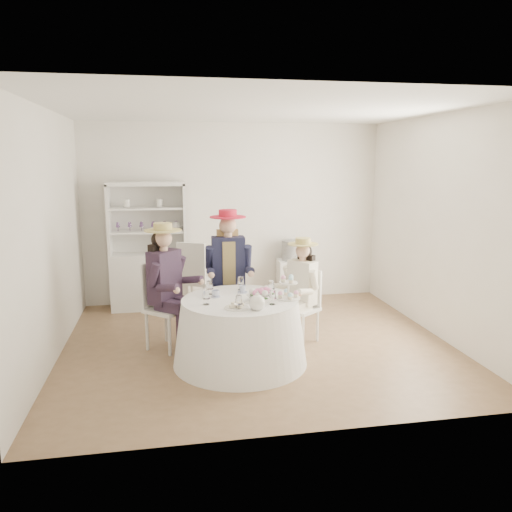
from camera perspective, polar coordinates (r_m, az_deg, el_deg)
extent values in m
plane|color=brown|center=(6.02, 0.17, -10.04)|extent=(4.50, 4.50, 0.00)
plane|color=white|center=(5.65, 0.19, 16.48)|extent=(4.50, 4.50, 0.00)
plane|color=silver|center=(7.64, -2.54, 4.87)|extent=(4.50, 0.00, 4.50)
plane|color=silver|center=(3.76, 5.69, -1.48)|extent=(4.50, 0.00, 4.50)
plane|color=silver|center=(5.72, -22.59, 2.01)|extent=(0.00, 4.50, 4.50)
plane|color=silver|center=(6.47, 20.21, 3.11)|extent=(0.00, 4.50, 4.50)
cone|color=white|center=(5.39, -1.84, -8.68)|extent=(1.43, 1.43, 0.69)
cylinder|color=white|center=(5.29, -1.86, -5.06)|extent=(1.23, 1.23, 0.02)
cube|color=silver|center=(7.49, -12.06, -2.79)|extent=(1.16, 0.66, 0.82)
cube|color=silver|center=(7.51, -12.30, 4.31)|extent=(1.07, 0.30, 1.00)
cube|color=silver|center=(7.29, -12.51, 8.07)|extent=(1.16, 0.66, 0.05)
cube|color=silver|center=(7.37, -16.46, 3.99)|extent=(0.14, 0.41, 1.00)
cube|color=silver|center=(7.33, -8.20, 4.29)|extent=(0.14, 0.41, 1.00)
cube|color=silver|center=(7.35, -12.29, 2.74)|extent=(1.08, 0.60, 0.03)
cube|color=silver|center=(7.31, -12.39, 5.36)|extent=(1.08, 0.60, 0.03)
sphere|color=white|center=(7.34, -9.11, 3.42)|extent=(0.13, 0.13, 0.13)
cube|color=silver|center=(7.73, 4.06, -2.80)|extent=(0.44, 0.44, 0.64)
cylinder|color=black|center=(7.63, 4.10, 0.67)|extent=(0.38, 0.38, 0.31)
cube|color=silver|center=(5.84, -10.13, -6.04)|extent=(0.59, 0.59, 0.04)
cylinder|color=silver|center=(5.69, -9.86, -9.02)|extent=(0.04, 0.04, 0.46)
cylinder|color=silver|center=(5.93, -7.76, -8.12)|extent=(0.04, 0.04, 0.46)
cylinder|color=silver|center=(5.90, -12.35, -8.38)|extent=(0.04, 0.04, 0.46)
cylinder|color=silver|center=(6.13, -10.23, -7.54)|extent=(0.04, 0.04, 0.46)
cube|color=silver|center=(5.89, -11.61, -3.12)|extent=(0.28, 0.32, 0.52)
cube|color=black|center=(5.75, -10.41, -2.34)|extent=(0.40, 0.42, 0.60)
cube|color=black|center=(5.67, -9.81, -5.67)|extent=(0.36, 0.33, 0.12)
cylinder|color=black|center=(5.68, -8.57, -8.92)|extent=(0.10, 0.10, 0.48)
cylinder|color=black|center=(5.55, -11.57, -2.09)|extent=(0.20, 0.19, 0.29)
cube|color=black|center=(5.81, -8.62, -5.23)|extent=(0.36, 0.33, 0.12)
cylinder|color=black|center=(5.81, -7.40, -8.40)|extent=(0.10, 0.10, 0.48)
cylinder|color=black|center=(5.87, -8.76, -1.29)|extent=(0.20, 0.19, 0.29)
cylinder|color=#D8A889|center=(5.69, -10.52, 0.82)|extent=(0.09, 0.09, 0.08)
sphere|color=#D8A889|center=(5.67, -10.56, 1.96)|extent=(0.20, 0.20, 0.20)
sphere|color=black|center=(5.70, -10.91, 1.84)|extent=(0.20, 0.20, 0.20)
cube|color=black|center=(5.77, -11.10, -0.53)|extent=(0.23, 0.24, 0.39)
cylinder|color=tan|center=(5.66, -10.60, 2.90)|extent=(0.42, 0.42, 0.01)
cylinder|color=tan|center=(5.65, -10.61, 3.31)|extent=(0.21, 0.21, 0.08)
cube|color=silver|center=(6.24, -3.13, -4.47)|extent=(0.46, 0.46, 0.04)
cylinder|color=silver|center=(6.14, -4.62, -7.25)|extent=(0.04, 0.04, 0.49)
cylinder|color=silver|center=(6.17, -1.30, -7.12)|extent=(0.04, 0.04, 0.49)
cylinder|color=silver|center=(6.47, -4.83, -6.28)|extent=(0.04, 0.04, 0.49)
cylinder|color=silver|center=(6.50, -1.69, -6.16)|extent=(0.04, 0.04, 0.49)
cube|color=silver|center=(6.37, -3.32, -1.40)|extent=(0.42, 0.05, 0.55)
cube|color=#1C1D38|center=(6.17, -3.19, -0.74)|extent=(0.41, 0.23, 0.64)
cube|color=tan|center=(6.17, -3.19, -0.74)|extent=(0.16, 0.25, 0.55)
cube|color=#1C1D38|center=(6.09, -3.96, -4.02)|extent=(0.16, 0.38, 0.13)
cylinder|color=#1C1D38|center=(6.03, -3.81, -7.45)|extent=(0.11, 0.11, 0.51)
cylinder|color=#1C1D38|center=(6.10, -5.31, -0.17)|extent=(0.11, 0.20, 0.30)
cube|color=#1C1D38|center=(6.10, -2.09, -3.96)|extent=(0.16, 0.38, 0.13)
cylinder|color=#1C1D38|center=(6.05, -1.91, -7.38)|extent=(0.11, 0.11, 0.51)
cylinder|color=#1C1D38|center=(6.14, -1.03, -0.05)|extent=(0.11, 0.20, 0.30)
cylinder|color=#D8A889|center=(6.11, -3.22, 2.42)|extent=(0.10, 0.10, 0.09)
sphere|color=#D8A889|center=(6.09, -3.24, 3.55)|extent=(0.21, 0.21, 0.21)
sphere|color=tan|center=(6.14, -3.28, 3.45)|extent=(0.21, 0.21, 0.21)
cube|color=tan|center=(6.22, -3.28, 1.12)|extent=(0.27, 0.10, 0.42)
cylinder|color=red|center=(6.08, -3.25, 4.48)|extent=(0.44, 0.44, 0.01)
cylinder|color=red|center=(6.08, -3.25, 4.89)|extent=(0.22, 0.22, 0.09)
cube|color=silver|center=(6.00, 5.15, -6.10)|extent=(0.50, 0.50, 0.04)
cylinder|color=silver|center=(6.04, 3.19, -8.01)|extent=(0.03, 0.03, 0.39)
cylinder|color=silver|center=(5.87, 5.39, -8.60)|extent=(0.03, 0.03, 0.39)
cylinder|color=silver|center=(6.25, 4.87, -7.36)|extent=(0.03, 0.03, 0.39)
cylinder|color=silver|center=(6.09, 7.03, -7.90)|extent=(0.03, 0.03, 0.39)
cube|color=silver|center=(6.06, 6.12, -3.57)|extent=(0.23, 0.29, 0.45)
cube|color=#EEE6CE|center=(5.92, 5.31, -2.99)|extent=(0.34, 0.36, 0.52)
cube|color=#EEE6CE|center=(5.94, 3.91, -5.52)|extent=(0.31, 0.28, 0.11)
cylinder|color=#EEE6CE|center=(5.93, 3.12, -8.27)|extent=(0.09, 0.09, 0.41)
cylinder|color=#EEE6CE|center=(5.99, 3.70, -2.19)|extent=(0.17, 0.16, 0.25)
cube|color=#EEE6CE|center=(5.85, 5.16, -5.81)|extent=(0.31, 0.28, 0.11)
cylinder|color=#EEE6CE|center=(5.84, 4.36, -8.61)|extent=(0.09, 0.09, 0.41)
cylinder|color=#EEE6CE|center=(5.77, 6.58, -2.74)|extent=(0.17, 0.16, 0.25)
cylinder|color=#D8A889|center=(5.86, 5.36, -0.35)|extent=(0.08, 0.08, 0.07)
sphere|color=#D8A889|center=(5.84, 5.38, 0.59)|extent=(0.17, 0.17, 0.17)
sphere|color=black|center=(5.88, 5.61, 0.52)|extent=(0.17, 0.17, 0.17)
cube|color=black|center=(5.94, 5.75, -1.44)|extent=(0.19, 0.21, 0.34)
cylinder|color=tan|center=(5.83, 5.39, 1.37)|extent=(0.36, 0.36, 0.01)
cylinder|color=tan|center=(5.82, 5.40, 1.72)|extent=(0.18, 0.18, 0.07)
cube|color=silver|center=(7.01, -6.67, -2.85)|extent=(0.60, 0.60, 0.04)
cylinder|color=silver|center=(7.16, -4.76, -4.61)|extent=(0.04, 0.04, 0.48)
cylinder|color=silver|center=(7.30, -7.30, -4.36)|extent=(0.04, 0.04, 0.48)
cylinder|color=silver|center=(6.85, -5.91, -5.35)|extent=(0.04, 0.04, 0.48)
cylinder|color=silver|center=(6.99, -8.55, -5.07)|extent=(0.04, 0.04, 0.48)
cube|color=silver|center=(6.77, -7.43, -0.79)|extent=(0.38, 0.23, 0.55)
imported|color=white|center=(5.36, -4.63, -4.36)|extent=(0.11, 0.11, 0.07)
imported|color=white|center=(5.53, -1.56, -3.84)|extent=(0.10, 0.10, 0.07)
imported|color=white|center=(5.41, 0.87, -4.16)|extent=(0.12, 0.12, 0.07)
imported|color=white|center=(5.21, 0.17, -4.87)|extent=(0.27, 0.27, 0.05)
sphere|color=pink|center=(5.22, 1.18, -4.16)|extent=(0.07, 0.07, 0.07)
sphere|color=white|center=(5.25, 1.01, -4.08)|extent=(0.07, 0.07, 0.07)
sphere|color=pink|center=(5.26, 0.70, -4.03)|extent=(0.07, 0.07, 0.07)
sphere|color=white|center=(5.26, 0.35, -4.03)|extent=(0.07, 0.07, 0.07)
sphere|color=pink|center=(5.24, 0.06, -4.08)|extent=(0.07, 0.07, 0.07)
sphere|color=white|center=(5.21, -0.08, -4.17)|extent=(0.07, 0.07, 0.07)
sphere|color=pink|center=(5.18, -0.02, -4.26)|extent=(0.07, 0.07, 0.07)
sphere|color=white|center=(5.16, 0.23, -4.33)|extent=(0.07, 0.07, 0.07)
sphere|color=pink|center=(5.15, 0.58, -4.36)|extent=(0.07, 0.07, 0.07)
sphere|color=white|center=(5.16, 0.93, -4.33)|extent=(0.07, 0.07, 0.07)
sphere|color=pink|center=(5.19, 1.15, -4.25)|extent=(0.07, 0.07, 0.07)
sphere|color=white|center=(4.90, 0.14, -5.36)|extent=(0.16, 0.16, 0.16)
cylinder|color=white|center=(4.91, 1.27, -5.20)|extent=(0.09, 0.03, 0.08)
cylinder|color=white|center=(4.88, 0.14, -4.45)|extent=(0.04, 0.04, 0.02)
cylinder|color=white|center=(4.97, -2.24, -5.92)|extent=(0.24, 0.24, 0.01)
cube|color=beige|center=(4.94, -2.75, -5.76)|extent=(0.06, 0.04, 0.03)
cube|color=beige|center=(4.96, -2.24, -5.54)|extent=(0.06, 0.05, 0.03)
cube|color=beige|center=(4.99, -1.74, -5.59)|extent=(0.07, 0.06, 0.03)
cube|color=beige|center=(4.99, -2.51, -5.43)|extent=(0.07, 0.07, 0.03)
cube|color=beige|center=(4.93, -1.86, -5.78)|extent=(0.06, 0.07, 0.03)
cylinder|color=white|center=(5.31, 3.70, -4.81)|extent=(0.26, 0.26, 0.01)
cylinder|color=white|center=(5.29, 3.71, -3.97)|extent=(0.02, 0.02, 0.17)
cylinder|color=white|center=(5.27, 3.72, -3.06)|extent=(0.19, 0.19, 0.01)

